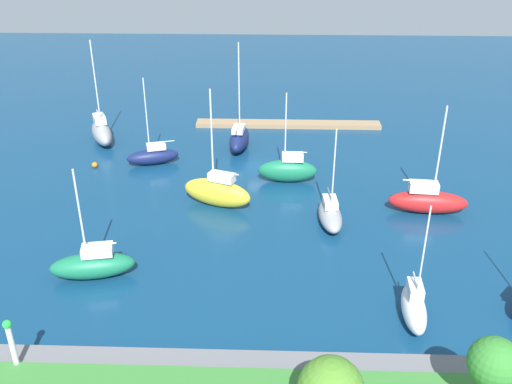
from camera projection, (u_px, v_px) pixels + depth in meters
name	position (u px, v px, depth m)	size (l,w,h in m)	color
water	(259.00, 168.00, 66.69)	(160.00, 160.00, 0.00)	navy
pier_dock	(288.00, 124.00, 79.37)	(26.05, 2.41, 0.57)	#997A56
breakwater	(243.00, 378.00, 35.94)	(71.79, 3.99, 1.09)	slate
harbor_beacon	(11.00, 341.00, 35.17)	(0.56, 0.56, 3.73)	silver
park_tree_midwest	(495.00, 364.00, 30.44)	(2.94, 2.94, 5.53)	brown
sailboat_green_inner_mooring	(288.00, 170.00, 62.71)	(6.59, 2.23, 10.29)	#19724C
sailboat_navy_near_pier	(239.00, 138.00, 71.35)	(2.94, 7.25, 13.46)	#141E4C
sailboat_gray_lone_south	(102.00, 132.00, 73.40)	(5.26, 7.79, 13.41)	gray
sailboat_yellow_far_south	(217.00, 191.00, 57.44)	(7.68, 4.56, 12.39)	yellow
sailboat_white_mid_basin	(414.00, 307.00, 41.37)	(2.06, 5.51, 9.85)	white
sailboat_red_west_end	(428.00, 200.00, 56.24)	(8.02, 2.90, 11.27)	red
sailboat_green_east_end	(93.00, 264.00, 46.33)	(7.25, 3.66, 9.90)	#19724C
sailboat_navy_center_basin	(153.00, 156.00, 67.20)	(6.52, 3.80, 10.62)	#141E4C
sailboat_gray_far_north	(330.00, 214.00, 54.35)	(2.49, 6.30, 9.94)	gray
mooring_buoy_orange	(95.00, 165.00, 66.57)	(0.67, 0.67, 0.67)	orange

